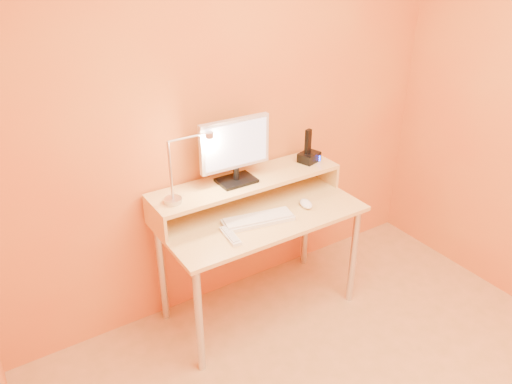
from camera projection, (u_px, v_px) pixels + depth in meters
wall_back at (231, 112)px, 2.93m from camera, size 3.00×0.04×2.50m
desk_leg_fl at (199, 321)px, 2.67m from camera, size 0.04×0.04×0.69m
desk_leg_fr at (353, 256)px, 3.19m from camera, size 0.04×0.04×0.69m
desk_leg_bl at (162, 273)px, 3.04m from camera, size 0.04×0.04×0.69m
desk_leg_br at (305, 222)px, 3.56m from camera, size 0.04×0.04×0.69m
desk_lower at (260, 215)px, 2.95m from camera, size 1.20×0.60×0.02m
shelf_riser_left at (155, 220)px, 2.74m from camera, size 0.02×0.30×0.14m
shelf_riser_right at (323, 170)px, 3.30m from camera, size 0.02×0.30×0.14m
desk_shelf at (247, 181)px, 2.98m from camera, size 1.20×0.30×0.02m
monitor_foot at (236, 180)px, 2.94m from camera, size 0.22×0.16×0.02m
monitor_neck at (236, 174)px, 2.92m from camera, size 0.04×0.04×0.07m
monitor_panel at (235, 144)px, 2.84m from camera, size 0.43×0.05×0.30m
monitor_back at (233, 142)px, 2.86m from camera, size 0.39×0.02×0.25m
monitor_screen at (236, 145)px, 2.83m from camera, size 0.39×0.02×0.26m
lamp_base at (173, 200)px, 2.72m from camera, size 0.10×0.10×0.02m
lamp_post at (170, 171)px, 2.63m from camera, size 0.01×0.01×0.33m
lamp_arm at (189, 137)px, 2.61m from camera, size 0.24×0.01×0.01m
lamp_head at (209, 135)px, 2.68m from camera, size 0.04×0.04×0.03m
lamp_bulb at (210, 138)px, 2.69m from camera, size 0.03×0.03×0.00m
phone_dock at (309, 157)px, 3.19m from camera, size 0.15×0.13×0.06m
phone_handset at (308, 142)px, 3.13m from camera, size 0.05×0.04×0.16m
phone_led at (320, 158)px, 3.17m from camera, size 0.01×0.00×0.04m
keyboard at (258, 220)px, 2.85m from camera, size 0.43×0.21×0.02m
mouse at (306, 204)px, 3.00m from camera, size 0.09×0.13×0.04m
remote_control at (230, 236)px, 2.70m from camera, size 0.07×0.20×0.02m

